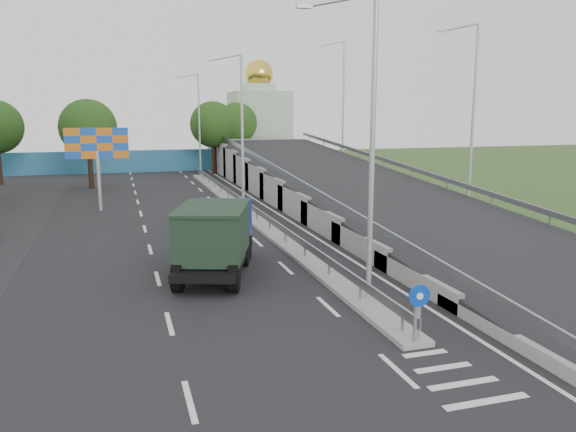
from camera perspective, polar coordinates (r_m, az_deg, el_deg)
name	(u,v)px	position (r m, az deg, el deg)	size (l,w,h in m)	color
ground	(461,383)	(14.98, 17.15, -15.90)	(160.00, 160.00, 0.00)	#2D4C1E
road_surface	(209,229)	(32.03, -8.00, -1.33)	(26.00, 90.00, 0.04)	black
median	(246,213)	(36.42, -4.33, 0.35)	(1.00, 44.00, 0.20)	gray
overpass_ramp	(353,183)	(38.48, 6.61, 3.35)	(10.00, 50.00, 3.50)	gray
median_guardrail	(245,203)	(36.31, -4.35, 1.35)	(0.09, 44.00, 0.71)	gray
sign_bollard	(418,313)	(16.26, 13.03, -9.58)	(0.64, 0.23, 1.67)	black
lamp_post_near	(367,135)	(18.75, 8.07, 8.18)	(2.74, 0.18, 10.08)	#B2B5B7
lamp_post_mid	(239,123)	(37.83, -4.97, 9.42)	(2.74, 0.18, 10.08)	#B2B5B7
lamp_post_far	(197,119)	(57.53, -9.20, 9.72)	(2.74, 0.18, 10.08)	#B2B5B7
blue_wall	(153,161)	(63.33, -13.53, 5.45)	(30.00, 0.50, 2.40)	teal
church	(259,121)	(73.19, -2.93, 9.61)	(7.00, 7.00, 13.80)	#B2CCAD
billboard	(97,148)	(39.07, -18.83, 6.55)	(4.00, 0.24, 5.50)	#B2B5B7
tree_left_mid	(88,128)	(51.05, -19.66, 8.44)	(4.80, 4.80, 7.60)	black
tree_median_far	(213,125)	(59.81, -7.63, 9.18)	(4.80, 4.80, 7.60)	black
tree_ramp_far	(237,123)	(67.42, -5.23, 9.38)	(4.80, 4.80, 7.60)	black
dump_truck	(216,234)	(23.10, -7.32, -1.87)	(4.36, 7.02, 2.91)	black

